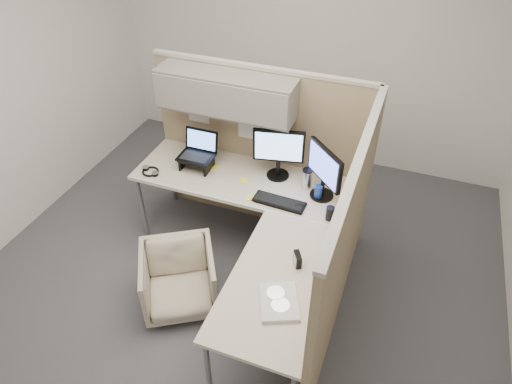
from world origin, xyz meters
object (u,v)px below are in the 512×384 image
(office_chair, at_px, (179,277))
(monitor_left, at_px, (279,150))
(desk, at_px, (253,217))
(keyboard, at_px, (279,202))

(office_chair, relative_size, monitor_left, 1.28)
(desk, relative_size, monitor_left, 4.29)
(monitor_left, bearing_deg, keyboard, -81.53)
(monitor_left, distance_m, keyboard, 0.46)
(desk, relative_size, keyboard, 4.58)
(monitor_left, height_order, keyboard, monitor_left)
(monitor_left, bearing_deg, office_chair, -127.06)
(desk, relative_size, office_chair, 3.35)
(desk, height_order, keyboard, keyboard)
(desk, height_order, office_chair, desk)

